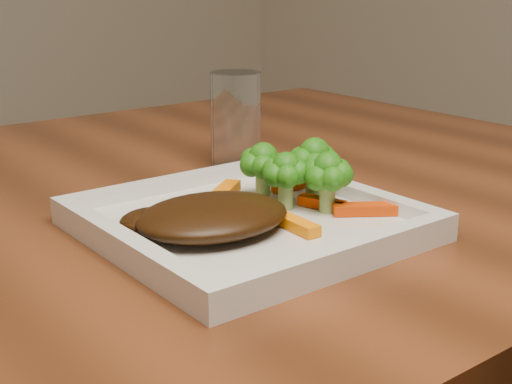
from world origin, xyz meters
TOP-DOWN VIEW (x-y plane):
  - plate at (0.20, -0.27)m, footprint 0.27×0.27m
  - steak at (0.16, -0.28)m, footprint 0.15×0.12m
  - broccoli_0 at (0.25, -0.23)m, footprint 0.06×0.06m
  - broccoli_1 at (0.30, -0.25)m, footprint 0.07×0.07m
  - broccoli_2 at (0.28, -0.30)m, footprint 0.06×0.06m
  - broccoli_3 at (0.25, -0.26)m, footprint 0.07×0.07m
  - carrot_1 at (0.30, -0.33)m, footprint 0.06×0.05m
  - carrot_2 at (0.22, -0.32)m, footprint 0.02×0.06m
  - carrot_3 at (0.30, -0.22)m, footprint 0.06×0.02m
  - carrot_4 at (0.23, -0.20)m, footprint 0.06×0.05m
  - carrot_5 at (0.28, -0.29)m, footprint 0.03×0.05m
  - drinking_glass at (0.32, -0.09)m, footprint 0.08×0.08m

SIDE VIEW (x-z plane):
  - plate at x=0.20m, z-range 0.75..0.76m
  - carrot_1 at x=0.30m, z-range 0.76..0.77m
  - carrot_2 at x=0.22m, z-range 0.76..0.77m
  - carrot_3 at x=0.30m, z-range 0.76..0.77m
  - carrot_4 at x=0.23m, z-range 0.76..0.77m
  - carrot_5 at x=0.28m, z-range 0.76..0.77m
  - steak at x=0.16m, z-range 0.76..0.79m
  - broccoli_2 at x=0.28m, z-range 0.76..0.82m
  - broccoli_3 at x=0.25m, z-range 0.76..0.82m
  - broccoli_1 at x=0.30m, z-range 0.76..0.83m
  - broccoli_0 at x=0.25m, z-range 0.76..0.83m
  - drinking_glass at x=0.32m, z-range 0.75..0.87m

